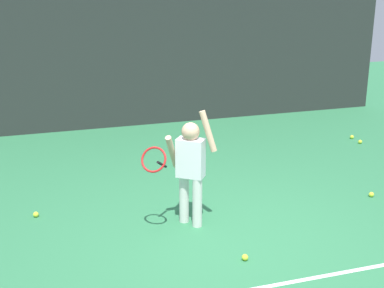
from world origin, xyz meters
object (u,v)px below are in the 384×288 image
object	(u,v)px
tennis_player	(189,165)
tennis_ball_2	(352,137)
tennis_ball_3	(36,214)
tennis_ball_6	(360,142)
tennis_ball_1	(371,194)
tennis_ball_4	(245,257)

from	to	relation	value
tennis_player	tennis_ball_2	world-z (taller)	tennis_player
tennis_player	tennis_ball_3	distance (m)	1.95
tennis_player	tennis_ball_6	distance (m)	4.24
tennis_ball_1	tennis_ball_2	distance (m)	2.58
tennis_ball_2	tennis_ball_6	xyz separation A→B (m)	(-0.03, -0.28, 0.00)
tennis_ball_3	tennis_ball_6	xyz separation A→B (m)	(5.33, 1.30, 0.00)
tennis_ball_1	tennis_ball_2	size ratio (longest dim) A/B	1.00
tennis_ball_3	tennis_ball_6	size ratio (longest dim) A/B	1.00
tennis_ball_1	tennis_ball_6	distance (m)	2.32
tennis_player	tennis_ball_3	bearing A→B (deg)	-166.66
tennis_ball_1	tennis_ball_4	distance (m)	2.39
tennis_ball_2	tennis_ball_6	distance (m)	0.29
tennis_ball_2	tennis_ball_6	world-z (taller)	same
tennis_ball_4	tennis_player	bearing A→B (deg)	107.21
tennis_ball_1	tennis_ball_4	xyz separation A→B (m)	(-2.18, -0.98, 0.00)
tennis_ball_2	tennis_ball_4	bearing A→B (deg)	-136.21
tennis_player	tennis_ball_1	xyz separation A→B (m)	(2.47, 0.04, -0.69)
tennis_ball_2	tennis_ball_4	distance (m)	4.70
tennis_player	tennis_ball_3	world-z (taller)	tennis_player
tennis_ball_2	tennis_ball_4	xyz separation A→B (m)	(-3.40, -3.26, 0.00)
tennis_player	tennis_ball_2	bearing A→B (deg)	68.79
tennis_ball_4	tennis_ball_3	bearing A→B (deg)	139.68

